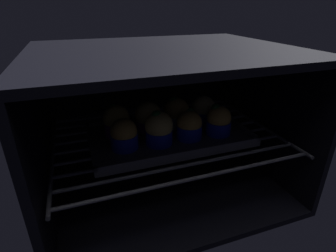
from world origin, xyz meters
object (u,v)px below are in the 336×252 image
(muffin_row1_col2, at_px, (176,113))
(muffin_row1_col3, at_px, (203,110))
(muffin_row0_col1, at_px, (159,129))
(muffin_row1_col0, at_px, (117,121))
(baking_tray, at_px, (168,135))
(muffin_row1_col1, at_px, (148,118))
(muffin_row0_col2, at_px, (189,126))
(muffin_row0_col0, at_px, (124,135))
(muffin_row0_col3, at_px, (219,121))

(muffin_row1_col2, relative_size, muffin_row1_col3, 1.08)
(muffin_row0_col1, xyz_separation_m, muffin_row1_col0, (-0.08, 0.08, -0.00))
(baking_tray, xyz_separation_m, muffin_row1_col2, (0.04, 0.04, 0.04))
(baking_tray, bearing_deg, muffin_row1_col1, 135.96)
(muffin_row1_col2, distance_m, muffin_row1_col3, 0.08)
(muffin_row0_col2, xyz_separation_m, muffin_row1_col1, (-0.08, 0.08, 0.00))
(muffin_row1_col0, xyz_separation_m, muffin_row1_col3, (0.23, -0.00, -0.00))
(muffin_row1_col0, height_order, muffin_row1_col3, muffin_row1_col0)
(muffin_row1_col1, bearing_deg, baking_tray, -44.04)
(muffin_row0_col0, bearing_deg, muffin_row1_col3, 17.07)
(muffin_row0_col3, xyz_separation_m, muffin_row1_col3, (-0.00, 0.08, -0.00))
(muffin_row0_col2, xyz_separation_m, muffin_row1_col2, (-0.00, 0.07, 0.00))
(muffin_row0_col3, relative_size, muffin_row1_col0, 1.01)
(muffin_row0_col0, xyz_separation_m, muffin_row1_col2, (0.15, 0.07, 0.00))
(muffin_row0_col0, height_order, muffin_row1_col2, muffin_row1_col2)
(muffin_row0_col3, distance_m, muffin_row1_col1, 0.17)
(muffin_row1_col0, bearing_deg, muffin_row1_col2, -0.37)
(muffin_row0_col2, bearing_deg, muffin_row1_col0, 154.32)
(muffin_row0_col0, relative_size, muffin_row1_col1, 0.95)
(baking_tray, bearing_deg, muffin_row1_col2, 45.10)
(muffin_row0_col0, relative_size, muffin_row1_col0, 0.92)
(muffin_row0_col3, xyz_separation_m, muffin_row1_col0, (-0.23, 0.08, 0.00))
(muffin_row1_col1, bearing_deg, muffin_row0_col2, -44.14)
(muffin_row1_col2, bearing_deg, muffin_row1_col1, 178.98)
(baking_tray, height_order, muffin_row1_col3, muffin_row1_col3)
(muffin_row0_col2, bearing_deg, muffin_row1_col1, 135.86)
(muffin_row0_col2, xyz_separation_m, muffin_row0_col3, (0.08, -0.00, 0.00))
(muffin_row1_col1, bearing_deg, muffin_row0_col0, -136.11)
(muffin_row1_col0, bearing_deg, muffin_row0_col1, -44.34)
(muffin_row0_col0, xyz_separation_m, muffin_row0_col1, (0.08, -0.01, 0.01))
(muffin_row1_col0, xyz_separation_m, muffin_row1_col2, (0.15, -0.00, 0.00))
(muffin_row0_col0, xyz_separation_m, muffin_row0_col2, (0.15, -0.00, -0.00))
(muffin_row0_col3, height_order, muffin_row1_col1, muffin_row0_col3)
(baking_tray, xyz_separation_m, muffin_row1_col3, (0.11, 0.03, 0.04))
(muffin_row1_col1, xyz_separation_m, muffin_row1_col2, (0.08, -0.00, 0.00))
(muffin_row0_col1, height_order, muffin_row1_col3, muffin_row0_col1)
(muffin_row0_col1, xyz_separation_m, muffin_row1_col3, (0.15, 0.08, -0.00))
(baking_tray, bearing_deg, muffin_row0_col0, -163.10)
(muffin_row0_col2, distance_m, muffin_row1_col2, 0.08)
(muffin_row1_col1, height_order, muffin_row1_col2, muffin_row1_col2)
(muffin_row0_col2, height_order, muffin_row1_col1, muffin_row1_col1)
(muffin_row1_col2, bearing_deg, muffin_row0_col3, -44.33)
(muffin_row0_col2, height_order, muffin_row1_col3, muffin_row1_col3)
(muffin_row0_col1, distance_m, muffin_row0_col3, 0.15)
(muffin_row1_col1, relative_size, muffin_row1_col3, 1.00)
(baking_tray, xyz_separation_m, muffin_row1_col0, (-0.12, 0.04, 0.04))
(baking_tray, relative_size, muffin_row0_col0, 5.47)
(muffin_row0_col0, height_order, muffin_row0_col2, muffin_row0_col2)
(muffin_row0_col0, xyz_separation_m, muffin_row0_col3, (0.23, -0.01, 0.00))
(baking_tray, relative_size, muffin_row1_col0, 5.02)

